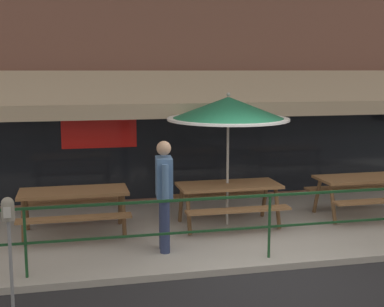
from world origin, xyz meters
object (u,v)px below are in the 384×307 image
patio_umbrella_centre (228,109)px  picnic_table_left (74,200)px  picnic_table_centre (229,193)px  picnic_table_right (364,185)px  parking_meter_near (8,220)px  pedestrian_walking (164,190)px

patio_umbrella_centre → picnic_table_left: bearing=179.7°
picnic_table_centre → picnic_table_right: 2.69m
picnic_table_right → patio_umbrella_centre: size_ratio=0.76×
parking_meter_near → picnic_table_centre: bearing=37.1°
picnic_table_right → pedestrian_walking: bearing=-164.8°
picnic_table_left → patio_umbrella_centre: (2.69, -0.01, 1.47)m
picnic_table_left → patio_umbrella_centre: patio_umbrella_centre is taller
parking_meter_near → patio_umbrella_centre: bearing=37.9°
picnic_table_right → pedestrian_walking: pedestrian_walking is taller
picnic_table_right → parking_meter_near: 6.67m
picnic_table_left → picnic_table_centre: (2.69, -0.09, 0.00)m
parking_meter_near → picnic_table_left: bearing=74.5°
picnic_table_left → parking_meter_near: size_ratio=1.27×
picnic_table_left → patio_umbrella_centre: bearing=-0.3°
picnic_table_centre → pedestrian_walking: pedestrian_walking is taller
picnic_table_left → picnic_table_centre: size_ratio=1.00×
pedestrian_walking → parking_meter_near: (-2.09, -1.54, 0.09)m
picnic_table_right → pedestrian_walking: 4.19m
picnic_table_right → pedestrian_walking: (-4.03, -1.09, 0.35)m
picnic_table_right → parking_meter_near: (-6.12, -2.63, 0.44)m
picnic_table_right → parking_meter_near: bearing=-156.7°
picnic_table_centre → patio_umbrella_centre: size_ratio=0.76×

